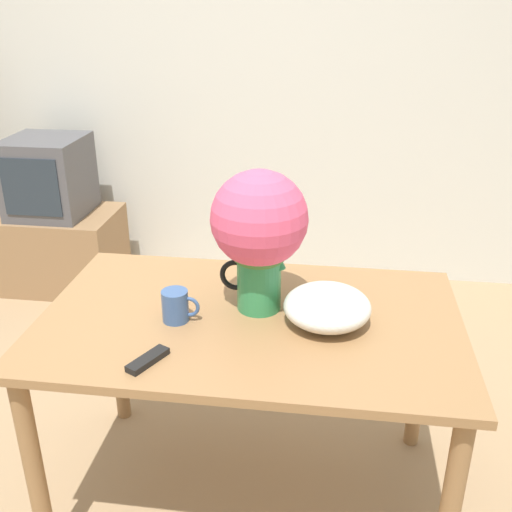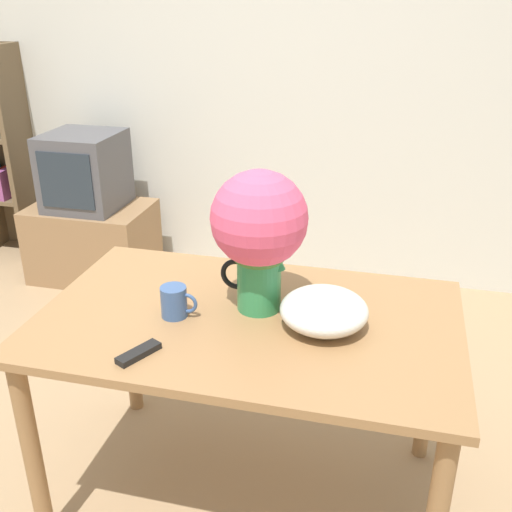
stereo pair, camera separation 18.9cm
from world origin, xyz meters
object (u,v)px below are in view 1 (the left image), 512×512
at_px(flower_vase, 259,229).
at_px(white_bowl, 327,307).
at_px(tv_set, 48,176).
at_px(coffee_mug, 176,306).

relative_size(flower_vase, white_bowl, 1.71).
bearing_deg(tv_set, white_bowl, -42.84).
relative_size(white_bowl, tv_set, 0.60).
height_order(coffee_mug, tv_set, tv_set).
height_order(flower_vase, coffee_mug, flower_vase).
distance_m(white_bowl, tv_set, 2.35).
distance_m(flower_vase, coffee_mug, 0.37).
distance_m(coffee_mug, tv_set, 2.06).
height_order(coffee_mug, white_bowl, white_bowl).
bearing_deg(coffee_mug, white_bowl, 5.76).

